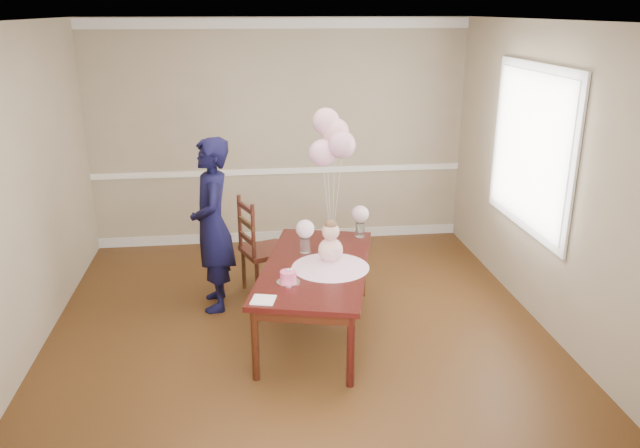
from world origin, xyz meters
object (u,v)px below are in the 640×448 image
(dining_table_top, at_px, (316,267))
(woman, at_px, (212,225))
(birthday_cake, at_px, (288,276))
(dining_chair_seat, at_px, (266,251))

(dining_table_top, bearing_deg, woman, 158.24)
(birthday_cake, relative_size, dining_chair_seat, 0.30)
(dining_table_top, relative_size, woman, 1.06)
(dining_table_top, xyz_separation_m, woman, (-0.91, 0.66, 0.20))
(dining_chair_seat, relative_size, woman, 0.26)
(dining_table_top, height_order, dining_chair_seat, dining_table_top)
(woman, bearing_deg, birthday_cake, 28.16)
(birthday_cake, height_order, dining_chair_seat, birthday_cake)
(dining_chair_seat, xyz_separation_m, woman, (-0.51, -0.26, 0.39))
(birthday_cake, bearing_deg, dining_chair_seat, 96.13)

